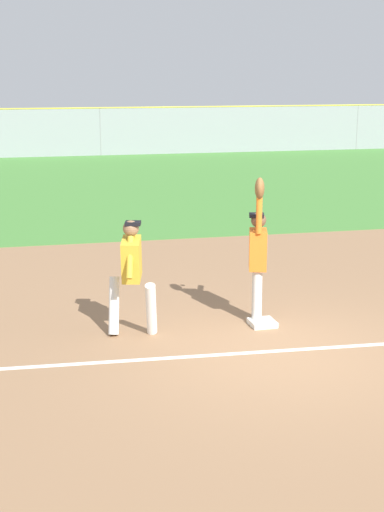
# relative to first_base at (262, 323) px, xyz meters

# --- Properties ---
(ground_plane) EXTENTS (78.55, 78.55, 0.00)m
(ground_plane) POSITION_rel_first_base_xyz_m (-0.11, -1.19, -0.04)
(ground_plane) COLOR #936D4C
(outfield_grass) EXTENTS (49.52, 17.46, 0.01)m
(outfield_grass) POSITION_rel_first_base_xyz_m (-0.11, 14.86, -0.04)
(outfield_grass) COLOR #478438
(outfield_grass) RESTS_ON ground_plane
(first_base) EXTENTS (0.39, 0.39, 0.08)m
(first_base) POSITION_rel_first_base_xyz_m (0.00, 0.00, 0.00)
(first_base) COLOR white
(first_base) RESTS_ON ground_plane
(fielder) EXTENTS (0.37, 0.89, 2.28)m
(fielder) POSITION_rel_first_base_xyz_m (-0.04, 0.18, 1.08)
(fielder) COLOR silver
(fielder) RESTS_ON ground_plane
(runner) EXTENTS (0.75, 0.84, 1.72)m
(runner) POSITION_rel_first_base_xyz_m (-1.99, 0.01, 0.96)
(runner) COLOR white
(runner) RESTS_ON ground_plane
(baseball) EXTENTS (0.07, 0.07, 0.07)m
(baseball) POSITION_rel_first_base_xyz_m (0.00, 0.21, 1.96)
(baseball) COLOR white
(outfield_fence) EXTENTS (49.60, 0.08, 2.15)m
(outfield_fence) POSITION_rel_first_base_xyz_m (-0.11, 23.59, 1.03)
(outfield_fence) COLOR #93999E
(outfield_fence) RESTS_ON ground_plane
(parked_car_tan) EXTENTS (4.59, 2.52, 1.25)m
(parked_car_tan) POSITION_rel_first_base_xyz_m (-2.67, 28.49, 0.63)
(parked_car_tan) COLOR tan
(parked_car_tan) RESTS_ON ground_plane
(parked_car_blue) EXTENTS (4.46, 2.24, 1.25)m
(parked_car_blue) POSITION_rel_first_base_xyz_m (2.91, 28.09, 0.63)
(parked_car_blue) COLOR #23389E
(parked_car_blue) RESTS_ON ground_plane
(parked_car_black) EXTENTS (4.42, 2.16, 1.25)m
(parked_car_black) POSITION_rel_first_base_xyz_m (9.59, 27.67, 0.63)
(parked_car_black) COLOR black
(parked_car_black) RESTS_ON ground_plane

